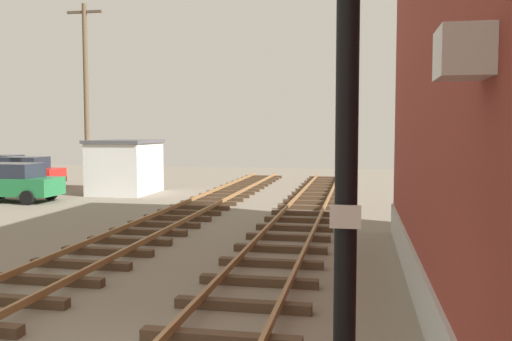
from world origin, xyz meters
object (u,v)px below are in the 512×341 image
Objects in this scene: parked_car_black at (0,169)px; signal_mast at (347,83)px; control_hut at (125,167)px; parked_car_red at (24,172)px; parked_car_green at (13,182)px; utility_pole_far at (86,97)px.

signal_mast is at bearing -49.94° from parked_car_black.
control_hut is 0.90× the size of parked_car_red.
parked_car_black is at bearing 128.94° from parked_car_green.
parked_car_black is 0.45× the size of utility_pole_far.
control_hut is at bearing -19.11° from parked_car_black.
signal_mast is at bearing -61.98° from control_hut.
parked_car_red is (-3.18, 5.66, 0.00)m from parked_car_green.
control_hut reaches higher than parked_car_green.
parked_car_green is 1.00× the size of parked_car_red.
parked_car_green is (-15.40, 18.01, -2.70)m from signal_mast.
parked_car_red is (-18.58, 23.67, -2.70)m from signal_mast.
parked_car_green is 5.40m from utility_pole_far.
signal_mast is 1.37× the size of parked_car_green.
parked_car_green is 9.58m from parked_car_black.
utility_pole_far is (5.36, -2.78, 4.01)m from parked_car_red.
control_hut reaches higher than parked_car_black.
control_hut is 10.22m from parked_car_black.
parked_car_green is (-3.62, -4.11, -0.49)m from control_hut.
control_hut is 6.99m from parked_car_red.
utility_pole_far is at bearing -27.37° from parked_car_red.
parked_car_black is at bearing 147.69° from parked_car_red.
utility_pole_far is at bearing 122.31° from signal_mast.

